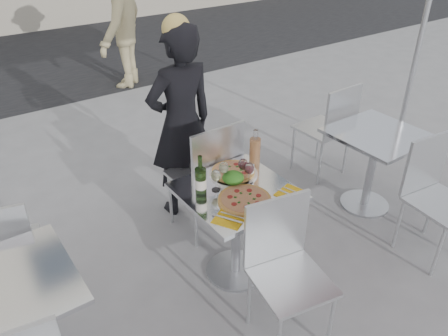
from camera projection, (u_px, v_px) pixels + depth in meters
ground at (235, 271)px, 3.34m from camera, size 80.00×80.00×0.00m
street_asphalt at (21, 60)px, 7.87m from camera, size 24.00×5.00×0.00m
main_table at (236, 215)px, 3.06m from camera, size 0.72×0.72×0.75m
side_table_left at (10, 314)px, 2.31m from camera, size 0.72×0.72×0.75m
side_table_right at (374, 154)px, 3.80m from camera, size 0.72×0.72×0.75m
chair_far at (209, 171)px, 3.43m from camera, size 0.47×0.49×1.03m
chair_near at (284, 260)px, 2.64m from camera, size 0.51×0.52×0.95m
side_chair_lfar at (3, 248)px, 2.78m from camera, size 0.50×0.51×0.90m
side_chair_rfar at (331, 124)px, 4.24m from camera, size 0.45×0.46×0.98m
side_chair_rnear at (434, 188)px, 3.30m from camera, size 0.48×0.50×0.96m
woman_diner at (181, 124)px, 3.63m from camera, size 0.62×0.41×1.68m
pedestrian_b at (119, 21)px, 6.31m from camera, size 1.38×1.40×1.93m
pizza_near at (245, 200)px, 2.83m from camera, size 0.35×0.35×0.02m
pizza_far at (233, 172)px, 3.12m from camera, size 0.35×0.35×0.03m
salad_plate at (233, 179)px, 3.00m from camera, size 0.22×0.22×0.09m
wine_bottle at (201, 180)px, 2.84m from camera, size 0.07×0.08×0.29m
carafe at (255, 151)px, 3.17m from camera, size 0.08×0.08×0.29m
sugar_shaker at (250, 169)px, 3.08m from camera, size 0.06×0.06×0.11m
wineglass_white_a at (216, 176)px, 2.89m from camera, size 0.07×0.07×0.16m
wineglass_white_b at (224, 168)px, 2.98m from camera, size 0.07×0.07×0.16m
wineglass_red_a at (249, 169)px, 2.97m from camera, size 0.07×0.07×0.16m
wineglass_red_b at (243, 165)px, 3.02m from camera, size 0.07×0.07×0.16m
napkin_left at (230, 218)px, 2.68m from camera, size 0.25×0.25×0.01m
napkin_right at (292, 194)px, 2.91m from camera, size 0.22×0.22×0.01m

